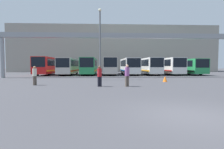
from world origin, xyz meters
TOP-DOWN VIEW (x-y plane):
  - ground_plane at (0.00, 0.00)m, footprint 200.00×200.00m
  - building_backdrop at (0.00, 48.14)m, footprint 58.56×12.00m
  - overhead_gantry at (0.00, 20.03)m, footprint 35.85×0.80m
  - bus_slot_0 at (-13.57, 28.20)m, footprint 2.46×11.00m
  - bus_slot_1 at (-9.69, 27.85)m, footprint 2.46×10.28m
  - bus_slot_2 at (-5.81, 28.23)m, footprint 2.52×11.05m
  - bus_slot_3 at (-1.94, 28.81)m, footprint 2.43×12.21m
  - bus_slot_4 at (1.94, 28.03)m, footprint 2.50×10.64m
  - bus_slot_5 at (5.81, 27.77)m, footprint 2.48×10.14m
  - bus_slot_6 at (9.69, 28.45)m, footprint 2.52×11.50m
  - bus_slot_7 at (13.57, 28.53)m, footprint 2.59×11.66m
  - pedestrian_far_center at (-3.35, 8.68)m, footprint 0.36×0.36m
  - pedestrian_mid_right at (-1.05, 8.65)m, footprint 0.38×0.38m
  - pedestrian_mid_left at (-9.17, 9.98)m, footprint 0.36×0.36m
  - traffic_cone at (3.63, 12.75)m, footprint 0.48×0.48m
  - lamp_post at (-3.46, 15.65)m, footprint 0.36×0.36m

SIDE VIEW (x-z plane):
  - ground_plane at x=0.00m, z-range 0.00..0.00m
  - traffic_cone at x=3.63m, z-range 0.00..0.62m
  - pedestrian_mid_left at x=-9.17m, z-range 0.05..1.77m
  - pedestrian_far_center at x=-3.35m, z-range 0.05..1.79m
  - pedestrian_mid_right at x=-1.05m, z-range 0.06..1.90m
  - bus_slot_7 at x=13.57m, z-range 0.23..3.20m
  - bus_slot_1 at x=-9.69m, z-range 0.24..3.32m
  - bus_slot_4 at x=1.94m, z-range 0.24..3.33m
  - bus_slot_2 at x=-5.81m, z-range 0.24..3.39m
  - bus_slot_6 at x=9.69m, z-range 0.24..3.40m
  - bus_slot_5 at x=5.81m, z-range 0.24..3.41m
  - bus_slot_3 at x=-1.94m, z-range 0.24..3.45m
  - bus_slot_0 at x=-13.57m, z-range 0.25..3.51m
  - lamp_post at x=-3.46m, z-range 0.36..9.02m
  - overhead_gantry at x=0.00m, z-range 2.34..8.85m
  - building_backdrop at x=0.00m, z-range 0.00..13.06m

